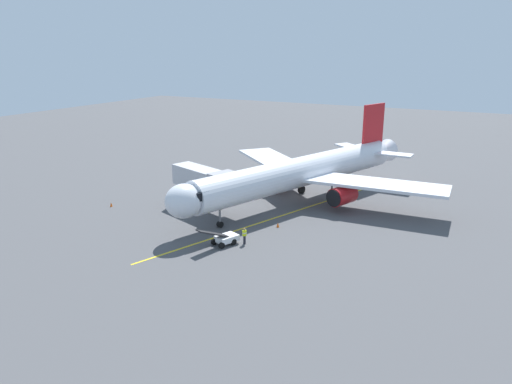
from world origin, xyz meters
TOP-DOWN VIEW (x-y plane):
  - ground_plane at (0.00, 0.00)m, footprint 220.00×220.00m
  - apron_lead_in_line at (-0.38, 7.39)m, footprint 13.54×37.80m
  - airplane at (-0.47, 1.12)m, footprint 32.82×39.08m
  - jet_bridge at (8.34, 9.97)m, footprint 11.34×6.20m
  - ground_crew_marshaller at (-0.60, 17.01)m, footprint 0.40×0.47m
  - belt_loader_near_nose at (1.11, 18.12)m, footprint 2.81×4.70m
  - safety_cone_nose_left at (20.21, 14.15)m, footprint 0.32×0.32m
  - safety_cone_nose_right at (-1.59, 11.08)m, footprint 0.32×0.32m

SIDE VIEW (x-z plane):
  - ground_plane at x=0.00m, z-range 0.00..0.00m
  - apron_lead_in_line at x=-0.38m, z-range 0.00..0.01m
  - safety_cone_nose_left at x=20.21m, z-range 0.00..0.55m
  - safety_cone_nose_right at x=-1.59m, z-range 0.00..0.55m
  - belt_loader_near_nose at x=1.11m, z-range -0.45..1.88m
  - ground_crew_marshaller at x=-0.60m, z-range 0.03..1.74m
  - jet_bridge at x=8.34m, z-range 1.06..6.46m
  - airplane at x=-0.47m, z-range -1.75..9.75m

